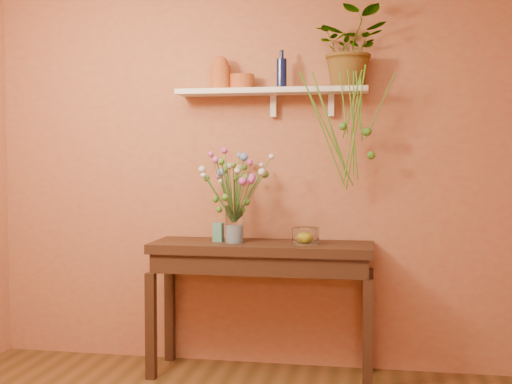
{
  "coord_description": "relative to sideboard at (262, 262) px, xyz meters",
  "views": [
    {
      "loc": [
        0.73,
        -2.56,
        1.47
      ],
      "look_at": [
        0.0,
        1.55,
        1.25
      ],
      "focal_mm": 46.01,
      "sensor_mm": 36.0,
      "label": 1
    }
  ],
  "objects": [
    {
      "name": "bouquet",
      "position": [
        -0.18,
        -0.03,
        0.57
      ],
      "size": [
        0.53,
        0.52,
        0.51
      ],
      "color": "#386B28",
      "rests_on": "glass_vase"
    },
    {
      "name": "glass_vase",
      "position": [
        -0.18,
        -0.04,
        0.24
      ],
      "size": [
        0.12,
        0.12,
        0.25
      ],
      "color": "white",
      "rests_on": "sideboard"
    },
    {
      "name": "terracotta_pot",
      "position": [
        -0.16,
        0.16,
        1.22
      ],
      "size": [
        0.21,
        0.21,
        0.1
      ],
      "primitive_type": "cylinder",
      "rotation": [
        0.0,
        0.0,
        0.26
      ],
      "color": "#C2652B",
      "rests_on": "wall_shelf"
    },
    {
      "name": "sideboard",
      "position": [
        0.0,
        0.0,
        0.0
      ],
      "size": [
        1.48,
        0.48,
        0.9
      ],
      "color": "#361D14",
      "rests_on": "ground"
    },
    {
      "name": "glass_bowl",
      "position": [
        0.3,
        -0.02,
        0.18
      ],
      "size": [
        0.18,
        0.18,
        0.11
      ],
      "color": "white",
      "rests_on": "sideboard"
    },
    {
      "name": "room",
      "position": [
        -0.0,
        -1.74,
        0.58
      ],
      "size": [
        4.04,
        4.04,
        2.7
      ],
      "color": "brown",
      "rests_on": "ground"
    },
    {
      "name": "wall_shelf",
      "position": [
        0.06,
        0.13,
        1.15
      ],
      "size": [
        1.3,
        0.24,
        0.19
      ],
      "color": "white",
      "rests_on": "room"
    },
    {
      "name": "plant_fronds",
      "position": [
        0.61,
        0.0,
        0.89
      ],
      "size": [
        0.61,
        0.47,
        0.77
      ],
      "color": "#448226",
      "rests_on": "wall_shelf"
    },
    {
      "name": "carton",
      "position": [
        -0.3,
        -0.0,
        0.2
      ],
      "size": [
        0.07,
        0.06,
        0.13
      ],
      "primitive_type": "cube",
      "rotation": [
        0.0,
        0.0,
        -0.13
      ],
      "color": "teal",
      "rests_on": "sideboard"
    },
    {
      "name": "terracotta_jug",
      "position": [
        -0.31,
        0.13,
        1.28
      ],
      "size": [
        0.14,
        0.14,
        0.23
      ],
      "color": "#C2652B",
      "rests_on": "wall_shelf"
    },
    {
      "name": "lemon",
      "position": [
        0.29,
        -0.02,
        0.18
      ],
      "size": [
        0.08,
        0.08,
        0.08
      ],
      "primitive_type": "sphere",
      "color": "yellow",
      "rests_on": "glass_bowl"
    },
    {
      "name": "spider_plant",
      "position": [
        0.58,
        0.16,
        1.43
      ],
      "size": [
        0.48,
        0.42,
        0.52
      ],
      "primitive_type": "imported",
      "rotation": [
        0.0,
        0.0,
        -0.04
      ],
      "color": "#448226",
      "rests_on": "wall_shelf"
    },
    {
      "name": "blue_bottle",
      "position": [
        0.12,
        0.11,
        1.27
      ],
      "size": [
        0.09,
        0.09,
        0.26
      ],
      "color": "#0D143E",
      "rests_on": "wall_shelf"
    }
  ]
}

